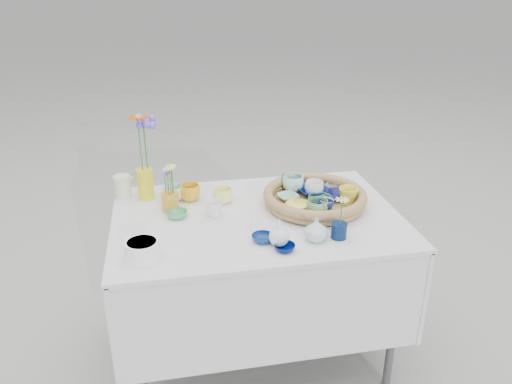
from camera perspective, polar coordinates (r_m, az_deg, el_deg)
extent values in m
plane|color=gray|center=(2.64, 0.09, -17.72)|extent=(80.00, 80.00, 0.00)
imported|color=navy|center=(2.38, 6.51, 0.09)|extent=(0.14, 0.14, 0.03)
imported|color=#0D0D4D|center=(2.36, 9.21, -0.36)|extent=(0.15, 0.15, 0.03)
imported|color=yellow|center=(2.29, 10.48, -0.46)|extent=(0.11, 0.11, 0.08)
imported|color=#488657|center=(2.29, 7.33, -0.90)|extent=(0.13, 0.13, 0.03)
imported|color=#659E6C|center=(2.16, 7.03, -1.84)|extent=(0.11, 0.11, 0.07)
imported|color=#83C7B1|center=(2.32, 3.66, -0.58)|extent=(0.11, 0.11, 0.02)
imported|color=#B6EFE7|center=(2.40, 4.27, 0.99)|extent=(0.13, 0.13, 0.08)
imported|color=white|center=(2.37, 6.67, 0.42)|extent=(0.11, 0.11, 0.07)
imported|color=#96B3E3|center=(2.45, 8.78, 0.59)|extent=(0.09, 0.09, 0.02)
imported|color=navy|center=(2.18, 7.91, -1.84)|extent=(0.09, 0.09, 0.07)
imported|color=#FDE95A|center=(2.22, 4.78, -1.69)|extent=(0.14, 0.14, 0.03)
imported|color=#98EBC7|center=(2.21, 8.05, -1.57)|extent=(0.08, 0.08, 0.06)
imported|color=#488B5E|center=(2.42, 3.92, 1.13)|extent=(0.09, 0.09, 0.07)
imported|color=gold|center=(2.36, -7.57, -0.05)|extent=(0.10, 0.10, 0.08)
imported|color=#FDFF86|center=(2.32, -3.78, -0.40)|extent=(0.10, 0.10, 0.07)
imported|color=#4CA55F|center=(2.21, -9.01, -2.52)|extent=(0.11, 0.11, 0.03)
imported|color=white|center=(2.20, -4.80, -1.93)|extent=(0.09, 0.09, 0.07)
imported|color=navy|center=(2.00, 0.76, -5.30)|extent=(0.11, 0.11, 0.03)
imported|color=silver|center=(2.37, -9.40, -0.17)|extent=(0.10, 0.10, 0.07)
imported|color=#001054|center=(1.94, 3.28, -6.36)|extent=(0.10, 0.10, 0.03)
imported|color=silver|center=(2.00, 6.88, -4.25)|extent=(0.12, 0.12, 0.10)
cylinder|color=#061A43|center=(2.04, 9.46, -4.36)|extent=(0.07, 0.07, 0.07)
cylinder|color=yellow|center=(2.41, -12.51, 0.90)|extent=(0.09, 0.09, 0.15)
cylinder|color=orange|center=(2.27, -9.78, -1.10)|extent=(0.09, 0.09, 0.08)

